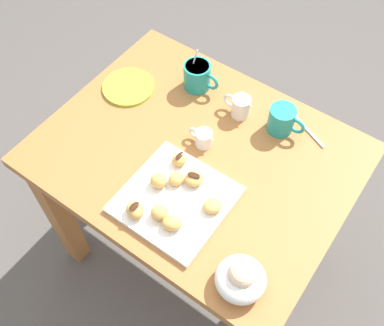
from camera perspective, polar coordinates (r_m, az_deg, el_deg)
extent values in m
plane|color=#514C47|center=(2.01, 0.41, -10.92)|extent=(8.00, 8.00, 0.00)
cube|color=#A36633|center=(1.38, 0.59, 0.97)|extent=(0.93, 0.73, 0.04)
cube|color=#A36633|center=(1.76, -16.43, -6.35)|extent=(0.07, 0.07, 0.70)
cube|color=#A36633|center=(1.97, -4.03, 6.33)|extent=(0.07, 0.07, 0.70)
cube|color=#A36633|center=(1.78, 17.18, -5.59)|extent=(0.07, 0.07, 0.70)
cube|color=silver|center=(1.27, -2.12, -4.67)|extent=(0.29, 0.29, 0.02)
cylinder|color=teal|center=(1.51, 0.65, 11.00)|extent=(0.09, 0.09, 0.09)
torus|color=teal|center=(1.49, 2.41, 10.25)|extent=(0.06, 0.01, 0.06)
cylinder|color=black|center=(1.48, 0.67, 12.10)|extent=(0.08, 0.08, 0.01)
cylinder|color=silver|center=(1.49, 0.09, 12.26)|extent=(0.02, 0.04, 0.12)
cylinder|color=teal|center=(1.41, 11.29, 5.45)|extent=(0.08, 0.08, 0.09)
torus|color=teal|center=(1.40, 13.12, 4.59)|extent=(0.06, 0.01, 0.06)
cylinder|color=black|center=(1.39, 11.54, 6.44)|extent=(0.07, 0.07, 0.01)
cylinder|color=silver|center=(1.44, 6.23, 7.11)|extent=(0.06, 0.06, 0.07)
cone|color=silver|center=(1.41, 7.31, 7.29)|extent=(0.02, 0.02, 0.02)
torus|color=silver|center=(1.45, 4.90, 7.91)|extent=(0.05, 0.01, 0.05)
cylinder|color=white|center=(1.42, 6.34, 7.91)|extent=(0.05, 0.05, 0.01)
ellipsoid|color=silver|center=(1.15, 6.20, -14.46)|extent=(0.13, 0.13, 0.07)
sphere|color=beige|center=(1.12, 6.32, -14.03)|extent=(0.07, 0.07, 0.07)
ellipsoid|color=green|center=(1.10, 7.06, -14.03)|extent=(0.03, 0.03, 0.01)
cylinder|color=silver|center=(1.36, 1.53, 3.11)|extent=(0.05, 0.05, 0.05)
cone|color=silver|center=(1.34, 2.42, 3.08)|extent=(0.02, 0.02, 0.02)
torus|color=silver|center=(1.37, 0.30, 3.88)|extent=(0.04, 0.01, 0.04)
cylinder|color=#381E11|center=(1.34, 1.55, 3.67)|extent=(0.04, 0.04, 0.01)
cylinder|color=#9EC633|center=(1.55, -8.10, 9.56)|extent=(0.17, 0.17, 0.01)
cube|color=silver|center=(1.46, 14.58, 3.98)|extent=(0.14, 0.07, 0.00)
ellipsoid|color=silver|center=(1.49, 12.82, 5.99)|extent=(0.03, 0.02, 0.01)
ellipsoid|color=#DBA351|center=(1.27, 0.26, -1.99)|extent=(0.06, 0.06, 0.03)
ellipsoid|color=#381E11|center=(1.26, 0.27, -1.57)|extent=(0.04, 0.03, 0.00)
ellipsoid|color=#DBA351|center=(1.27, -4.27, -2.24)|extent=(0.06, 0.06, 0.04)
ellipsoid|color=#DBA351|center=(1.22, -4.16, -6.30)|extent=(0.06, 0.06, 0.04)
ellipsoid|color=#DBA351|center=(1.31, -1.60, 0.46)|extent=(0.05, 0.05, 0.03)
ellipsoid|color=#381E11|center=(1.30, -1.62, 0.93)|extent=(0.02, 0.03, 0.00)
ellipsoid|color=#DBA351|center=(1.27, -2.00, -2.00)|extent=(0.04, 0.05, 0.03)
ellipsoid|color=#DBA351|center=(1.20, -2.55, -7.66)|extent=(0.07, 0.07, 0.04)
ellipsoid|color=#DBA351|center=(1.23, 2.61, -5.49)|extent=(0.07, 0.07, 0.03)
ellipsoid|color=#DBA351|center=(1.23, -7.26, -5.94)|extent=(0.07, 0.06, 0.04)
ellipsoid|color=#381E11|center=(1.21, -7.36, -5.48)|extent=(0.02, 0.03, 0.00)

